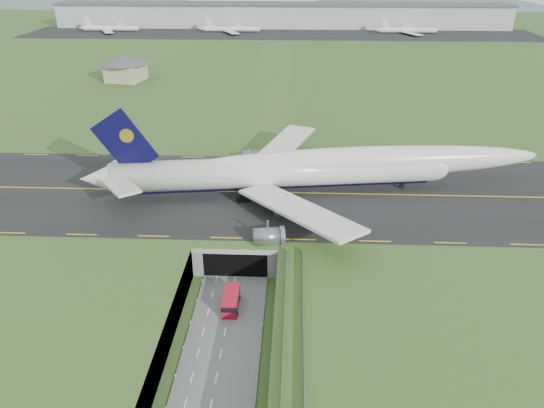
{
  "coord_description": "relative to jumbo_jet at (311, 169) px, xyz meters",
  "views": [
    {
      "loc": [
        10.62,
        -74.91,
        56.08
      ],
      "look_at": [
        6.29,
        20.0,
        9.59
      ],
      "focal_mm": 35.0,
      "sensor_mm": 36.0,
      "label": 1
    }
  ],
  "objects": [
    {
      "name": "jumbo_jet",
      "position": [
        0.0,
        0.0,
        0.0
      ],
      "size": [
        101.83,
        63.68,
        21.28
      ],
      "rotation": [
        0.0,
        0.0,
        0.14
      ],
      "color": "silver",
      "rests_on": "ground"
    },
    {
      "name": "shuttle_tram",
      "position": [
        -14.02,
        -34.94,
        -10.17
      ],
      "size": [
        2.77,
        7.0,
        2.86
      ],
      "rotation": [
        0.0,
        0.0,
        0.01
      ],
      "color": "red",
      "rests_on": "ground"
    },
    {
      "name": "guideway",
      "position": [
        -3.28,
        -52.66,
        -6.42
      ],
      "size": [
        3.0,
        53.0,
        7.05
      ],
      "color": "#A8A8A3",
      "rests_on": "ground"
    },
    {
      "name": "distant_hills",
      "position": [
        50.1,
        396.45,
        -15.74
      ],
      "size": [
        700.0,
        91.0,
        60.0
      ],
      "color": "#546561",
      "rests_on": "ground"
    },
    {
      "name": "cargo_terminal",
      "position": [
        -14.47,
        265.86,
        2.21
      ],
      "size": [
        320.0,
        67.0,
        15.6
      ],
      "color": "#B2B2B2",
      "rests_on": "ground"
    },
    {
      "name": "taxiway",
      "position": [
        -14.28,
        -0.55,
        -5.65
      ],
      "size": [
        800.0,
        44.0,
        0.18
      ],
      "primitive_type": "cube",
      "color": "black",
      "rests_on": "airfield_deck"
    },
    {
      "name": "ground",
      "position": [
        -14.28,
        -33.55,
        -11.74
      ],
      "size": [
        900.0,
        900.0,
        0.0
      ],
      "primitive_type": "plane",
      "color": "#2A5120",
      "rests_on": "ground"
    },
    {
      "name": "trench_road",
      "position": [
        -14.28,
        -41.05,
        -11.64
      ],
      "size": [
        12.0,
        75.0,
        0.2
      ],
      "primitive_type": "cube",
      "color": "slate",
      "rests_on": "ground"
    },
    {
      "name": "service_building",
      "position": [
        -73.19,
        106.13,
        0.46
      ],
      "size": [
        22.47,
        22.47,
        10.47
      ],
      "rotation": [
        0.0,
        0.0,
        -0.19
      ],
      "color": "tan",
      "rests_on": "ground"
    },
    {
      "name": "tunnel_portal",
      "position": [
        -14.28,
        -16.84,
        -8.41
      ],
      "size": [
        17.0,
        22.3,
        6.0
      ],
      "color": "gray",
      "rests_on": "ground"
    },
    {
      "name": "airfield_deck",
      "position": [
        -14.28,
        -33.55,
        -8.74
      ],
      "size": [
        800.0,
        800.0,
        6.0
      ],
      "primitive_type": "cube",
      "color": "gray",
      "rests_on": "ground"
    }
  ]
}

